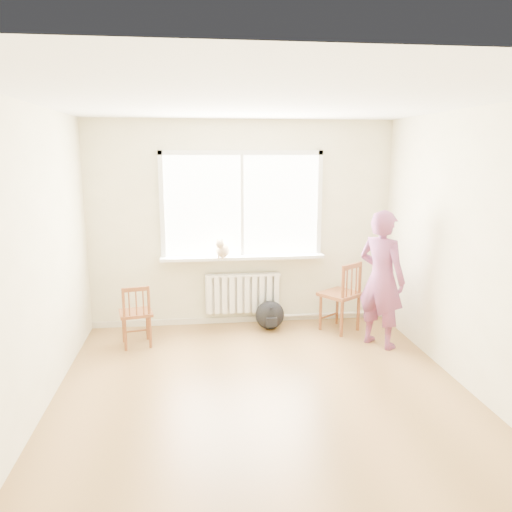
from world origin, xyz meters
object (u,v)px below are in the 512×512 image
object	(u,v)px
chair_right	(343,297)
person	(381,279)
chair_left	(136,316)
backpack	(270,315)
cat	(222,249)

from	to	relation	value
chair_right	person	bearing A→B (deg)	84.30
chair_left	person	xyz separation A→B (m)	(2.89, -0.31, 0.44)
person	backpack	bearing A→B (deg)	23.12
person	cat	world-z (taller)	person
chair_left	person	world-z (taller)	person
chair_right	person	world-z (taller)	person
chair_right	person	size ratio (longest dim) A/B	0.56
chair_left	cat	bearing A→B (deg)	-165.34
chair_left	backpack	bearing A→B (deg)	-178.41
person	cat	bearing A→B (deg)	28.55
chair_left	chair_right	distance (m)	2.60
chair_right	cat	size ratio (longest dim) A/B	2.33
cat	backpack	size ratio (longest dim) A/B	1.04
chair_right	backpack	size ratio (longest dim) A/B	2.42
cat	person	bearing A→B (deg)	-6.51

